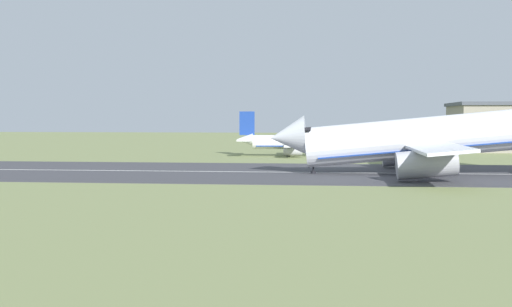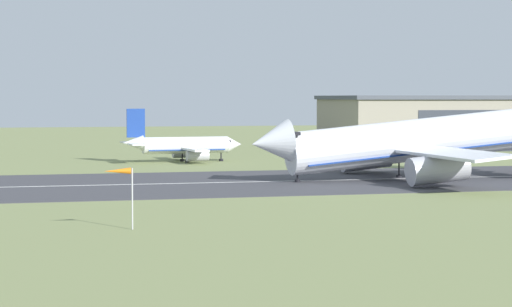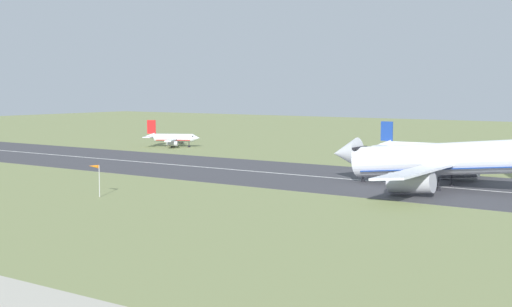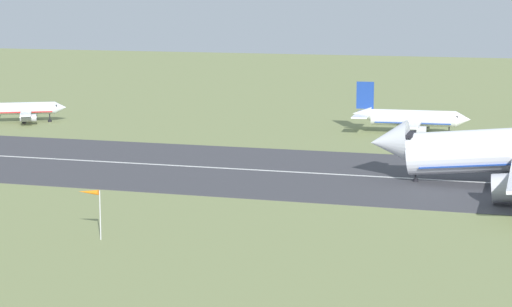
{
  "view_description": "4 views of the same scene",
  "coord_description": "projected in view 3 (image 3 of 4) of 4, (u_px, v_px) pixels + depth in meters",
  "views": [
    {
      "loc": [
        20.79,
        1.61,
        9.0
      ],
      "look_at": [
        10.15,
        90.19,
        4.32
      ],
      "focal_mm": 50.0,
      "sensor_mm": 36.0,
      "label": 1
    },
    {
      "loc": [
        -24.31,
        -23.48,
        12.2
      ],
      "look_at": [
        2.72,
        82.83,
        5.99
      ],
      "focal_mm": 70.0,
      "sensor_mm": 36.0,
      "label": 2
    },
    {
      "loc": [
        81.43,
        -18.61,
        19.51
      ],
      "look_at": [
        4.61,
        91.37,
        6.91
      ],
      "focal_mm": 50.0,
      "sensor_mm": 36.0,
      "label": 3
    },
    {
      "loc": [
        36.11,
        -32.02,
        28.08
      ],
      "look_at": [
        -0.36,
        87.34,
        7.44
      ],
      "focal_mm": 70.0,
      "sensor_mm": 36.0,
      "label": 4
    }
  ],
  "objects": [
    {
      "name": "runway_centreline",
      "position": [
        300.0,
        175.0,
        157.19
      ],
      "size": [
        381.07,
        0.7,
        0.01
      ],
      "primitive_type": "cube",
      "color": "silver",
      "rests_on": "runway_strip"
    },
    {
      "name": "runway_strip",
      "position": [
        300.0,
        175.0,
        157.2
      ],
      "size": [
        423.41,
        42.04,
        0.06
      ],
      "primitive_type": "cube",
      "color": "#3D3D42",
      "rests_on": "ground_plane"
    },
    {
      "name": "ground_plane",
      "position": [
        106.0,
        213.0,
        110.32
      ],
      "size": [
        663.41,
        663.41,
        0.0
      ],
      "primitive_type": "plane",
      "color": "#7A8451"
    },
    {
      "name": "airplane_parked_centre",
      "position": [
        419.0,
        149.0,
        190.13
      ],
      "size": [
        23.07,
        21.98,
        10.08
      ],
      "color": "white",
      "rests_on": "ground_plane"
    },
    {
      "name": "windsock_pole",
      "position": [
        94.0,
        168.0,
        126.36
      ],
      "size": [
        2.66,
        0.68,
        5.74
      ],
      "color": "#B7B7BC",
      "rests_on": "ground_plane"
    },
    {
      "name": "airplane_landing",
      "position": [
        449.0,
        160.0,
        135.61
      ],
      "size": [
        51.08,
        54.18,
        19.42
      ],
      "color": "silver",
      "rests_on": "ground_plane"
    },
    {
      "name": "airplane_parked_west",
      "position": [
        173.0,
        138.0,
        230.72
      ],
      "size": [
        18.55,
        17.75,
        8.73
      ],
      "color": "silver",
      "rests_on": "ground_plane"
    }
  ]
}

